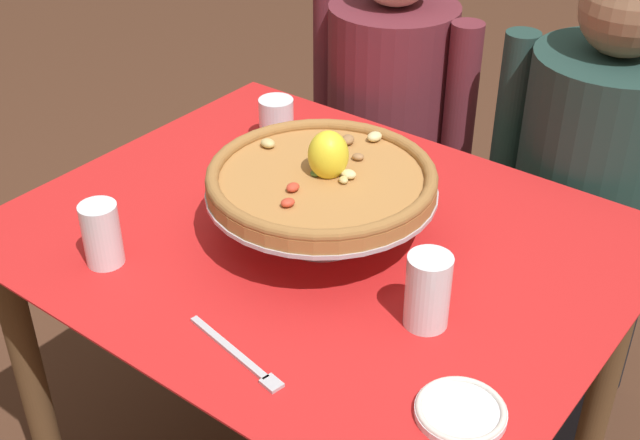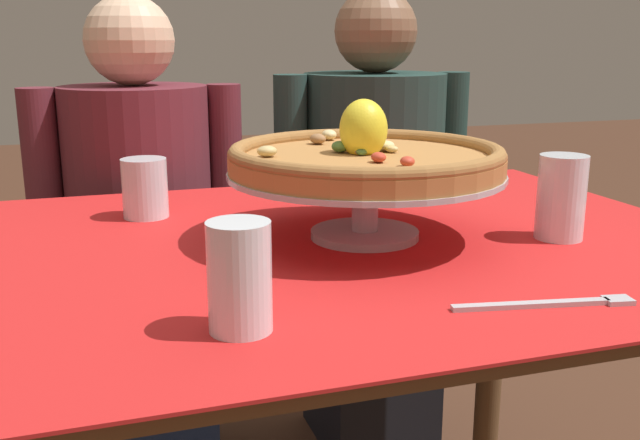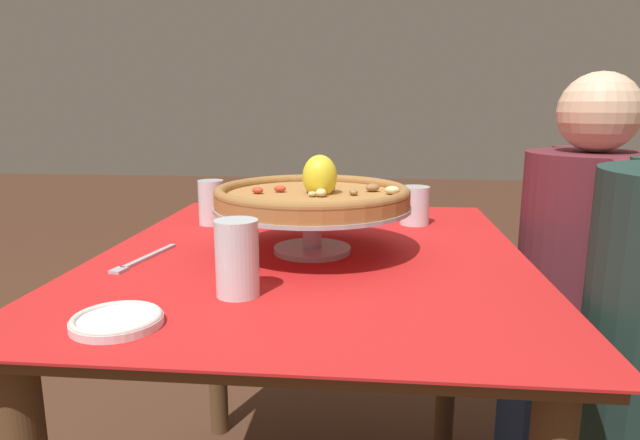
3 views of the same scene
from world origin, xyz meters
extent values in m
cylinder|color=brown|center=(-0.48, -0.37, 0.37)|extent=(0.06, 0.06, 0.74)
cylinder|color=brown|center=(-0.48, 0.37, 0.37)|extent=(0.06, 0.06, 0.74)
cube|color=brown|center=(0.00, 0.00, 0.75)|extent=(1.08, 0.86, 0.02)
cube|color=red|center=(0.00, 0.00, 0.77)|extent=(1.12, 0.90, 0.00)
cylinder|color=#B7B7C1|center=(0.01, 0.00, 0.77)|extent=(0.17, 0.17, 0.01)
cylinder|color=#B7B7C1|center=(0.01, 0.00, 0.82)|extent=(0.04, 0.04, 0.08)
cylinder|color=#B7B7C1|center=(0.01, 0.00, 0.87)|extent=(0.42, 0.42, 0.01)
cylinder|color=#AD753D|center=(0.01, 0.00, 0.88)|extent=(0.41, 0.41, 0.03)
torus|color=olive|center=(0.01, 0.00, 0.90)|extent=(0.41, 0.41, 0.02)
ellipsoid|color=#4C7533|center=(-0.02, 0.03, 0.91)|extent=(0.03, 0.03, 0.02)
ellipsoid|color=#996B42|center=(0.03, 0.09, 0.90)|extent=(0.03, 0.03, 0.01)
ellipsoid|color=#996B42|center=(-0.03, 0.13, 0.91)|extent=(0.03, 0.04, 0.02)
ellipsoid|color=#C63D28|center=(0.02, -0.11, 0.90)|extent=(0.03, 0.03, 0.01)
ellipsoid|color=#4C7533|center=(0.00, -0.01, 0.90)|extent=(0.03, 0.03, 0.01)
ellipsoid|color=beige|center=(0.03, 0.02, 0.90)|extent=(0.02, 0.02, 0.01)
ellipsoid|color=beige|center=(0.05, 0.02, 0.91)|extent=(0.03, 0.03, 0.02)
ellipsoid|color=tan|center=(-0.14, 0.02, 0.91)|extent=(0.03, 0.03, 0.02)
ellipsoid|color=#996B42|center=(0.00, 0.00, 0.90)|extent=(0.02, 0.02, 0.01)
ellipsoid|color=beige|center=(0.01, 0.17, 0.91)|extent=(0.03, 0.03, 0.02)
ellipsoid|color=tan|center=(0.03, 0.01, 0.90)|extent=(0.02, 0.02, 0.01)
ellipsoid|color=tan|center=(0.05, 0.01, 0.90)|extent=(0.03, 0.03, 0.01)
ellipsoid|color=#C63D28|center=(0.00, -0.07, 0.90)|extent=(0.02, 0.03, 0.01)
ellipsoid|color=yellow|center=(0.01, 0.02, 0.93)|extent=(0.10, 0.10, 0.09)
cylinder|color=white|center=(-0.25, -0.30, 0.83)|extent=(0.07, 0.07, 0.12)
cylinder|color=silver|center=(-0.25, -0.30, 0.80)|extent=(0.06, 0.06, 0.08)
cylinder|color=white|center=(-0.30, 0.24, 0.82)|extent=(0.08, 0.08, 0.10)
cylinder|color=silver|center=(-0.30, 0.24, 0.80)|extent=(0.07, 0.07, 0.07)
cylinder|color=white|center=(0.29, -0.09, 0.83)|extent=(0.07, 0.07, 0.13)
cylinder|color=silver|center=(0.29, -0.09, 0.81)|extent=(0.06, 0.06, 0.09)
cylinder|color=white|center=(0.44, -0.24, 0.77)|extent=(0.13, 0.13, 0.01)
torus|color=silver|center=(0.44, -0.24, 0.78)|extent=(0.13, 0.13, 0.01)
cube|color=#B7B7C1|center=(0.08, -0.33, 0.77)|extent=(0.19, 0.05, 0.01)
cube|color=#B7B7C1|center=(0.19, -0.35, 0.77)|extent=(0.04, 0.03, 0.01)
cube|color=navy|center=(-0.29, 0.68, 0.23)|extent=(0.28, 0.32, 0.46)
cylinder|color=maroon|center=(-0.29, 0.68, 0.71)|extent=(0.33, 0.33, 0.50)
sphere|color=beige|center=(-0.29, 0.68, 1.06)|extent=(0.20, 0.20, 0.20)
cylinder|color=maroon|center=(-0.49, 0.68, 0.75)|extent=(0.08, 0.08, 0.43)
cylinder|color=maroon|center=(-0.08, 0.68, 0.75)|extent=(0.08, 0.08, 0.43)
cylinder|color=#1E3833|center=(0.07, 0.65, 0.75)|extent=(0.08, 0.08, 0.47)
camera|label=1|loc=(0.79, -1.02, 1.65)|focal=46.88mm
camera|label=2|loc=(-0.38, -1.00, 1.07)|focal=40.26mm
camera|label=3|loc=(1.15, 0.13, 1.08)|focal=30.87mm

